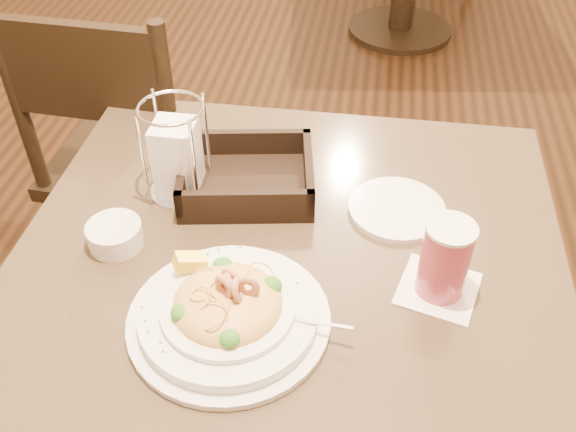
# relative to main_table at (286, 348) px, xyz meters

# --- Properties ---
(main_table) EXTENTS (0.90, 0.90, 0.73)m
(main_table) POSITION_rel_main_table_xyz_m (0.00, 0.00, 0.00)
(main_table) COLOR black
(main_table) RESTS_ON ground
(dining_chair_near) EXTENTS (0.44, 0.44, 0.93)m
(dining_chair_near) POSITION_rel_main_table_xyz_m (-0.49, 0.55, -0.00)
(dining_chair_near) COLOR black
(dining_chair_near) RESTS_ON ground
(pasta_bowl) EXTENTS (0.33, 0.30, 0.10)m
(pasta_bowl) POSITION_rel_main_table_xyz_m (-0.06, -0.14, 0.26)
(pasta_bowl) COLOR white
(pasta_bowl) RESTS_ON main_table
(drink_glass) EXTENTS (0.14, 0.14, 0.13)m
(drink_glass) POSITION_rel_main_table_xyz_m (0.24, -0.03, 0.30)
(drink_glass) COLOR white
(drink_glass) RESTS_ON main_table
(bread_basket) EXTENTS (0.26, 0.23, 0.07)m
(bread_basket) POSITION_rel_main_table_xyz_m (-0.10, 0.17, 0.25)
(bread_basket) COLOR black
(bread_basket) RESTS_ON main_table
(napkin_caddy) EXTENTS (0.11, 0.11, 0.18)m
(napkin_caddy) POSITION_rel_main_table_xyz_m (-0.21, 0.15, 0.31)
(napkin_caddy) COLOR silver
(napkin_caddy) RESTS_ON main_table
(side_plate) EXTENTS (0.19, 0.19, 0.01)m
(side_plate) POSITION_rel_main_table_xyz_m (0.17, 0.15, 0.24)
(side_plate) COLOR white
(side_plate) RESTS_ON main_table
(butter_ramekin) EXTENTS (0.12, 0.12, 0.04)m
(butter_ramekin) POSITION_rel_main_table_xyz_m (-0.28, -0.00, 0.25)
(butter_ramekin) COLOR white
(butter_ramekin) RESTS_ON main_table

